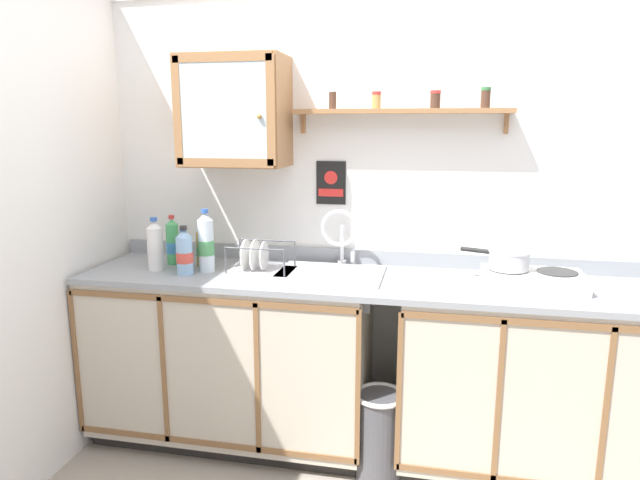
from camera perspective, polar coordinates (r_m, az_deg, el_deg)
name	(u,v)px	position (r m, az deg, el deg)	size (l,w,h in m)	color
back_wall	(379,213)	(3.05, 6.03, 2.75)	(3.59, 0.07, 2.43)	white
side_wall_left	(2,238)	(2.76, -29.69, 0.14)	(0.05, 3.50, 2.43)	white
lower_cabinet_run	(232,357)	(3.12, -8.96, -11.72)	(1.48, 0.61, 0.92)	black
lower_cabinet_run_right	(538,384)	(2.99, 21.36, -13.52)	(1.33, 0.61, 0.92)	black
countertop	(371,281)	(2.79, 5.22, -4.22)	(2.95, 0.63, 0.03)	gray
backsplash	(377,257)	(3.06, 5.87, -1.77)	(2.95, 0.02, 0.08)	gray
sink	(331,277)	(2.86, 1.18, -3.82)	(0.53, 0.47, 0.44)	silver
hot_plate_stove	(533,280)	(2.80, 20.87, -3.79)	(0.45, 0.28, 0.08)	silver
saucepan	(508,259)	(2.78, 18.66, -1.85)	(0.32, 0.19, 0.09)	silver
bottle_detergent_teal_0	(184,252)	(3.02, -13.72, -1.20)	(0.08, 0.08, 0.22)	teal
bottle_water_clear_1	(206,243)	(2.94, -11.55, -0.34)	(0.08, 0.08, 0.33)	silver
bottle_opaque_white_2	(155,246)	(3.03, -16.46, -0.61)	(0.08, 0.08, 0.28)	white
bottle_juice_amber_3	(204,247)	(3.08, -11.75, -0.66)	(0.08, 0.08, 0.24)	gold
bottle_water_blue_4	(184,253)	(2.91, -13.65, -1.30)	(0.09, 0.09, 0.25)	#8CB7E0
bottle_soda_green_5	(173,243)	(3.15, -14.80, -0.25)	(0.07, 0.07, 0.27)	#4CB266
dish_rack	(259,264)	(2.91, -6.28, -2.47)	(0.33, 0.23, 0.17)	#B2B2B7
wall_cabinet	(234,112)	(3.00, -8.72, 12.82)	(0.54, 0.34, 0.56)	#996B42
spice_shelf	(403,110)	(2.91, 8.49, 13.03)	(1.09, 0.14, 0.23)	#996B42
warning_sign	(331,183)	(3.03, 1.13, 5.81)	(0.16, 0.01, 0.23)	black
trash_bin	(379,433)	(2.88, 6.06, -19.01)	(0.25, 0.25, 0.44)	#4C4C51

